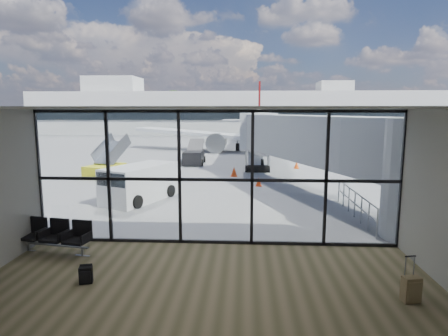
# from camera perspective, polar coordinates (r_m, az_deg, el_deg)

# --- Properties ---
(ground) EXTENTS (220.00, 220.00, 0.00)m
(ground) POSITION_cam_1_polar(r_m,az_deg,el_deg) (52.30, 2.13, 3.81)
(ground) COLOR slate
(ground) RESTS_ON ground
(lounge_shell) EXTENTS (12.02, 8.01, 4.51)m
(lounge_shell) POSITION_cam_1_polar(r_m,az_deg,el_deg) (7.58, -4.11, -5.03)
(lounge_shell) COLOR brown
(lounge_shell) RESTS_ON ground
(glass_curtain_wall) EXTENTS (12.10, 0.12, 4.50)m
(glass_curtain_wall) POSITION_cam_1_polar(r_m,az_deg,el_deg) (12.34, -1.28, -1.58)
(glass_curtain_wall) COLOR white
(glass_curtain_wall) RESTS_ON ground
(jet_bridge) EXTENTS (8.00, 16.50, 4.33)m
(jet_bridge) POSITION_cam_1_polar(r_m,az_deg,el_deg) (19.66, 14.79, 3.48)
(jet_bridge) COLOR #A7A9AC
(jet_bridge) RESTS_ON ground
(apron_railing) EXTENTS (0.06, 5.46, 1.11)m
(apron_railing) POSITION_cam_1_polar(r_m,az_deg,el_deg) (16.71, 19.32, -4.70)
(apron_railing) COLOR gray
(apron_railing) RESTS_ON ground
(far_terminal) EXTENTS (80.00, 12.20, 11.00)m
(far_terminal) POSITION_cam_1_polar(r_m,az_deg,el_deg) (74.09, 2.01, 8.51)
(far_terminal) COLOR #B3B2AE
(far_terminal) RESTS_ON ground
(tree_0) EXTENTS (4.95, 4.95, 7.12)m
(tree_0) POSITION_cam_1_polar(r_m,az_deg,el_deg) (95.84, -25.74, 7.96)
(tree_0) COLOR #382619
(tree_0) RESTS_ON ground
(tree_1) EXTENTS (5.61, 5.61, 8.07)m
(tree_1) POSITION_cam_1_polar(r_m,az_deg,el_deg) (93.11, -22.50, 8.54)
(tree_1) COLOR #382619
(tree_1) RESTS_ON ground
(tree_2) EXTENTS (6.27, 6.27, 9.03)m
(tree_2) POSITION_cam_1_polar(r_m,az_deg,el_deg) (90.71, -19.06, 9.13)
(tree_2) COLOR #382619
(tree_2) RESTS_ON ground
(tree_3) EXTENTS (4.95, 4.95, 7.12)m
(tree_3) POSITION_cam_1_polar(r_m,az_deg,el_deg) (88.63, -15.38, 8.51)
(tree_3) COLOR #382619
(tree_3) RESTS_ON ground
(tree_4) EXTENTS (5.61, 5.61, 8.07)m
(tree_4) POSITION_cam_1_polar(r_m,az_deg,el_deg) (86.93, -11.60, 9.05)
(tree_4) COLOR #382619
(tree_4) RESTS_ON ground
(tree_5) EXTENTS (6.27, 6.27, 9.03)m
(tree_5) POSITION_cam_1_polar(r_m,az_deg,el_deg) (85.62, -7.67, 9.58)
(tree_5) COLOR #382619
(tree_5) RESTS_ON ground
(seating_row) EXTENTS (2.37, 1.04, 1.05)m
(seating_row) POSITION_cam_1_polar(r_m,az_deg,el_deg) (13.14, -24.13, -9.19)
(seating_row) COLOR gray
(seating_row) RESTS_ON ground
(backpack) EXTENTS (0.37, 0.36, 0.49)m
(backpack) POSITION_cam_1_polar(r_m,az_deg,el_deg) (10.71, -20.31, -15.03)
(backpack) COLOR black
(backpack) RESTS_ON ground
(suitcase) EXTENTS (0.45, 0.36, 1.10)m
(suitcase) POSITION_cam_1_polar(r_m,az_deg,el_deg) (10.16, 26.65, -16.16)
(suitcase) COLOR olive
(suitcase) RESTS_ON ground
(airliner) EXTENTS (29.39, 34.02, 8.76)m
(airliner) POSITION_cam_1_polar(r_m,az_deg,el_deg) (42.98, 5.57, 6.29)
(airliner) COLOR white
(airliner) RESTS_ON ground
(service_van) EXTENTS (3.26, 4.46, 1.78)m
(service_van) POSITION_cam_1_polar(r_m,az_deg,el_deg) (19.08, -12.89, -2.20)
(service_van) COLOR silver
(service_van) RESTS_ON ground
(belt_loader) EXTENTS (1.78, 4.30, 1.97)m
(belt_loader) POSITION_cam_1_polar(r_m,az_deg,el_deg) (31.74, -4.58, 1.82)
(belt_loader) COLOR black
(belt_loader) RESTS_ON ground
(mobile_stairs) EXTENTS (2.50, 3.58, 2.30)m
(mobile_stairs) POSITION_cam_1_polar(r_m,az_deg,el_deg) (26.74, -17.57, -0.09)
(mobile_stairs) COLOR yellow
(mobile_stairs) RESTS_ON ground
(traffic_cone_a) EXTENTS (0.38, 0.38, 0.54)m
(traffic_cone_a) POSITION_cam_1_polar(r_m,az_deg,el_deg) (22.42, 5.30, -2.12)
(traffic_cone_a) COLOR #FF410D
(traffic_cone_a) RESTS_ON ground
(traffic_cone_b) EXTENTS (0.47, 0.47, 0.67)m
(traffic_cone_b) POSITION_cam_1_polar(r_m,az_deg,el_deg) (25.62, 1.54, -0.58)
(traffic_cone_b) COLOR red
(traffic_cone_b) RESTS_ON ground
(traffic_cone_c) EXTENTS (0.42, 0.42, 0.60)m
(traffic_cone_c) POSITION_cam_1_polar(r_m,az_deg,el_deg) (29.68, 10.99, 0.48)
(traffic_cone_c) COLOR #E64A0C
(traffic_cone_c) RESTS_ON ground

